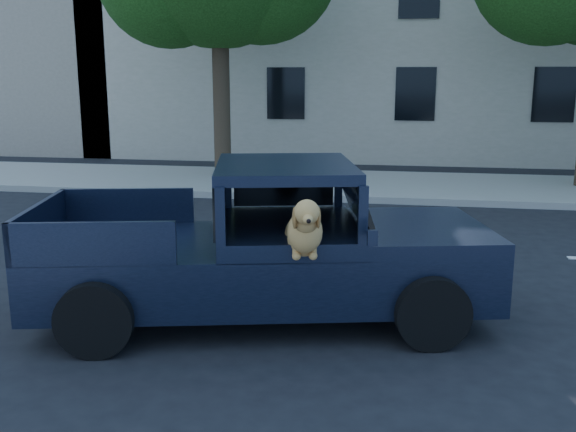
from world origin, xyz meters
TOP-DOWN VIEW (x-y plane):
  - ground at (0.00, 0.00)m, footprint 120.00×120.00m
  - far_sidewalk at (0.00, 9.20)m, footprint 60.00×4.00m
  - lane_stripes at (2.00, 3.40)m, footprint 21.60×0.14m
  - building_main at (3.00, 16.50)m, footprint 26.00×6.00m
  - pickup_truck at (-0.97, 0.17)m, footprint 5.33×3.10m

SIDE VIEW (x-z plane):
  - ground at x=0.00m, z-range 0.00..0.00m
  - lane_stripes at x=2.00m, z-range 0.00..0.01m
  - far_sidewalk at x=0.00m, z-range 0.00..0.15m
  - pickup_truck at x=-0.97m, z-range -0.29..1.51m
  - building_main at x=3.00m, z-range 0.00..9.00m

